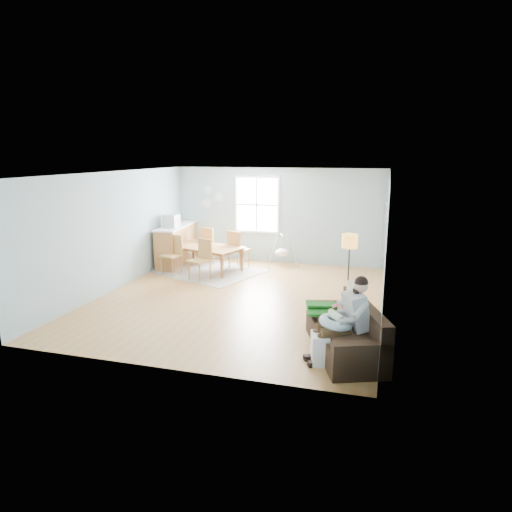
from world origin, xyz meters
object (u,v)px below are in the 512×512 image
(monitor, at_px, (171,221))
(sofa, at_px, (348,335))
(chair_nw, at_px, (209,243))
(chair_se, at_px, (202,256))
(baby_swing, at_px, (282,252))
(counter, at_px, (177,244))
(floor_lamp, at_px, (350,247))
(dining_table, at_px, (206,259))
(toddler, at_px, (341,309))
(chair_ne, at_px, (237,247))
(father, at_px, (346,317))
(storage_cube, at_px, (325,349))
(chair_sw, at_px, (173,252))

(monitor, bearing_deg, sofa, -39.86)
(chair_nw, bearing_deg, chair_se, -74.50)
(chair_nw, relative_size, baby_swing, 0.94)
(chair_nw, bearing_deg, counter, -161.24)
(counter, height_order, baby_swing, counter)
(floor_lamp, relative_size, dining_table, 0.81)
(baby_swing, bearing_deg, monitor, -161.26)
(toddler, distance_m, chair_ne, 5.53)
(toddler, height_order, counter, counter)
(floor_lamp, relative_size, chair_nw, 1.46)
(father, distance_m, chair_ne, 5.98)
(toddler, height_order, baby_swing, toddler)
(toddler, relative_size, chair_ne, 0.72)
(chair_nw, xyz_separation_m, chair_ne, (0.94, -0.35, 0.00))
(sofa, relative_size, father, 1.62)
(floor_lamp, height_order, chair_nw, floor_lamp)
(storage_cube, distance_m, chair_se, 5.25)
(chair_se, height_order, chair_nw, chair_nw)
(storage_cube, bearing_deg, sofa, 58.51)
(sofa, height_order, chair_sw, chair_sw)
(sofa, xyz_separation_m, storage_cube, (-0.30, -0.48, -0.05))
(toddler, height_order, chair_nw, chair_nw)
(counter, distance_m, baby_swing, 2.99)
(storage_cube, xyz_separation_m, chair_se, (-3.58, 3.82, 0.36))
(toddler, distance_m, baby_swing, 5.57)
(floor_lamp, xyz_separation_m, counter, (-5.01, 2.55, -0.71))
(chair_nw, distance_m, chair_ne, 1.00)
(father, bearing_deg, floor_lamp, 94.13)
(chair_sw, bearing_deg, floor_lamp, -18.63)
(toddler, distance_m, counter, 6.80)
(floor_lamp, height_order, counter, floor_lamp)
(counter, bearing_deg, floor_lamp, -26.95)
(toddler, xyz_separation_m, monitor, (-5.02, 4.15, 0.62))
(dining_table, bearing_deg, storage_cube, -32.69)
(chair_nw, bearing_deg, floor_lamp, -34.54)
(chair_ne, distance_m, monitor, 1.92)
(floor_lamp, height_order, monitor, floor_lamp)
(floor_lamp, relative_size, chair_sw, 1.52)
(chair_sw, distance_m, chair_nw, 1.38)
(chair_se, bearing_deg, chair_nw, 105.50)
(storage_cube, xyz_separation_m, counter, (-4.91, 5.16, 0.33))
(counter, bearing_deg, chair_ne, -1.69)
(chair_sw, height_order, monitor, monitor)
(floor_lamp, bearing_deg, monitor, 156.35)
(father, height_order, monitor, monitor)
(counter, bearing_deg, chair_sw, -69.09)
(chair_se, bearing_deg, baby_swing, 50.73)
(storage_cube, bearing_deg, chair_nw, 126.43)
(sofa, distance_m, storage_cube, 0.57)
(father, height_order, counter, father)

